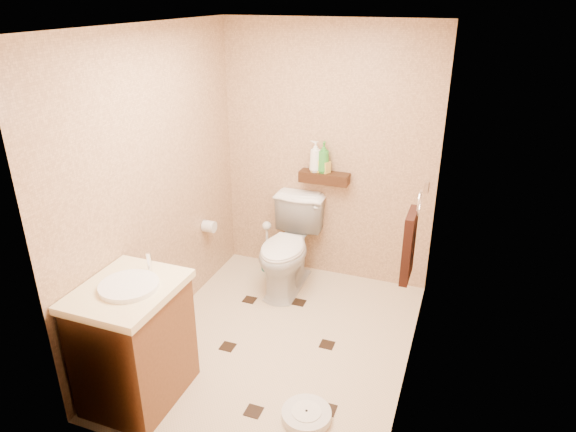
% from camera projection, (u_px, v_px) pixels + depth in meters
% --- Properties ---
extents(ground, '(2.50, 2.50, 0.00)m').
position_uv_depth(ground, '(279.00, 343.00, 4.12)').
color(ground, beige).
rests_on(ground, ground).
extents(wall_back, '(2.00, 0.04, 2.40)m').
position_uv_depth(wall_back, '(327.00, 156.00, 4.71)').
color(wall_back, tan).
rests_on(wall_back, ground).
extents(wall_front, '(2.00, 0.04, 2.40)m').
position_uv_depth(wall_front, '(187.00, 295.00, 2.56)').
color(wall_front, tan).
rests_on(wall_front, ground).
extents(wall_left, '(0.04, 2.50, 2.40)m').
position_uv_depth(wall_left, '(157.00, 188.00, 3.95)').
color(wall_left, tan).
rests_on(wall_left, ground).
extents(wall_right, '(0.04, 2.50, 2.40)m').
position_uv_depth(wall_right, '(422.00, 226.00, 3.32)').
color(wall_right, tan).
rests_on(wall_right, ground).
extents(ceiling, '(2.00, 2.50, 0.02)m').
position_uv_depth(ceiling, '(276.00, 25.00, 3.15)').
color(ceiling, white).
rests_on(ceiling, wall_back).
extents(wall_shelf, '(0.46, 0.14, 0.10)m').
position_uv_depth(wall_shelf, '(324.00, 178.00, 4.71)').
color(wall_shelf, '#3A1E0F').
rests_on(wall_shelf, wall_back).
extents(floor_accents, '(1.16, 1.46, 0.01)m').
position_uv_depth(floor_accents, '(280.00, 347.00, 4.07)').
color(floor_accents, black).
rests_on(floor_accents, ground).
extents(toilet, '(0.49, 0.84, 0.85)m').
position_uv_depth(toilet, '(288.00, 247.00, 4.73)').
color(toilet, white).
rests_on(toilet, ground).
extents(vanity, '(0.59, 0.71, 1.01)m').
position_uv_depth(vanity, '(135.00, 341.00, 3.42)').
color(vanity, brown).
rests_on(vanity, ground).
extents(bathroom_scale, '(0.37, 0.37, 0.07)m').
position_uv_depth(bathroom_scale, '(306.00, 415.00, 3.38)').
color(bathroom_scale, silver).
rests_on(bathroom_scale, ground).
extents(toilet_brush, '(0.12, 0.12, 0.53)m').
position_uv_depth(toilet_brush, '(267.00, 253.00, 5.13)').
color(toilet_brush, '#1A6A65').
rests_on(toilet_brush, ground).
extents(towel_ring, '(0.12, 0.30, 0.76)m').
position_uv_depth(towel_ring, '(410.00, 243.00, 3.66)').
color(towel_ring, silver).
rests_on(towel_ring, wall_right).
extents(toilet_paper, '(0.12, 0.11, 0.12)m').
position_uv_depth(toilet_paper, '(209.00, 226.00, 4.73)').
color(toilet_paper, silver).
rests_on(toilet_paper, wall_left).
extents(bottle_a, '(0.12, 0.12, 0.29)m').
position_uv_depth(bottle_a, '(315.00, 156.00, 4.66)').
color(bottle_a, white).
rests_on(bottle_a, wall_shelf).
extents(bottle_b, '(0.08, 0.08, 0.17)m').
position_uv_depth(bottle_b, '(316.00, 163.00, 4.68)').
color(bottle_b, yellow).
rests_on(bottle_b, wall_shelf).
extents(bottle_c, '(0.13, 0.13, 0.13)m').
position_uv_depth(bottle_c, '(323.00, 166.00, 4.67)').
color(bottle_c, red).
rests_on(bottle_c, wall_shelf).
extents(bottle_d, '(0.12, 0.12, 0.28)m').
position_uv_depth(bottle_d, '(324.00, 157.00, 4.64)').
color(bottle_d, '#328B2E').
rests_on(bottle_d, wall_shelf).
extents(bottle_e, '(0.10, 0.10, 0.16)m').
position_uv_depth(bottle_e, '(326.00, 164.00, 4.66)').
color(bottle_e, gold).
rests_on(bottle_e, wall_shelf).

